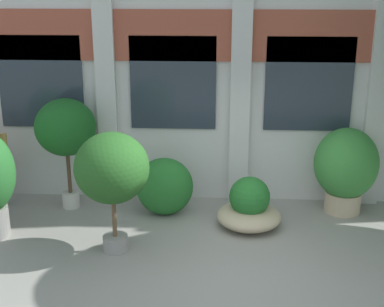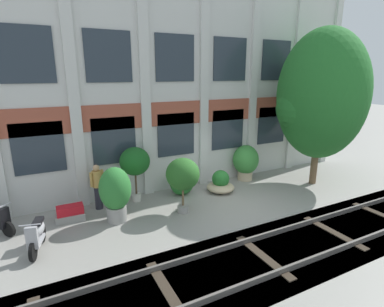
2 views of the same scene
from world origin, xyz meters
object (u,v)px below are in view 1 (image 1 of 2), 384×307
Objects in this scene: potted_plant_tall_urn at (66,129)px; potted_plant_terracotta_small at (112,170)px; topiary_hedge at (165,187)px; potted_plant_ribbed_drum at (346,167)px; potted_plant_wide_bowl at (249,208)px.

potted_plant_tall_urn is 1.99m from potted_plant_terracotta_small.
potted_plant_tall_urn is 2.04m from topiary_hedge.
potted_plant_tall_urn reaches higher than topiary_hedge.
potted_plant_ribbed_drum is 0.82× the size of potted_plant_terracotta_small.
potted_plant_tall_urn is at bearing 125.26° from potted_plant_terracotta_small.
topiary_hedge reaches higher than potted_plant_wide_bowl.
potted_plant_ribbed_drum is 3.26m from topiary_hedge.
potted_plant_tall_urn reaches higher than potted_plant_wide_bowl.
topiary_hedge is (-3.23, -0.29, -0.33)m from potted_plant_ribbed_drum.
potted_plant_ribbed_drum is at bearing 23.55° from potted_plant_terracotta_small.
potted_plant_tall_urn is at bearing -179.25° from potted_plant_ribbed_drum.
potted_plant_wide_bowl is 1.56m from topiary_hedge.
potted_plant_tall_urn is (-5.01, -0.07, 0.64)m from potted_plant_ribbed_drum.
potted_plant_wide_bowl is at bearing 24.71° from potted_plant_terracotta_small.
potted_plant_terracotta_small is 1.73m from topiary_hedge.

